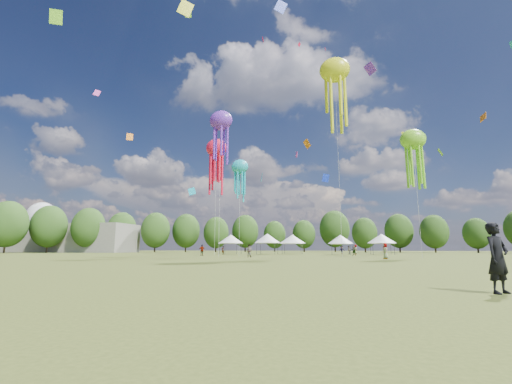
# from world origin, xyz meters

# --- Properties ---
(ground) EXTENTS (300.00, 300.00, 0.00)m
(ground) POSITION_xyz_m (0.00, 0.00, 0.00)
(ground) COLOR #384416
(ground) RESTS_ON ground
(observer_main) EXTENTS (0.83, 0.78, 1.91)m
(observer_main) POSITION_xyz_m (8.17, -2.43, 0.95)
(observer_main) COLOR black
(observer_main) RESTS_ON ground
(spectator_near) EXTENTS (0.99, 0.87, 1.71)m
(spectator_near) POSITION_xyz_m (-7.02, 31.35, 0.86)
(spectator_near) COLOR gray
(spectator_near) RESTS_ON ground
(spectators_far) EXTENTS (27.21, 30.59, 1.89)m
(spectators_far) POSITION_xyz_m (3.19, 48.20, 0.86)
(spectators_far) COLOR gray
(spectators_far) RESTS_ON ground
(festival_tents) EXTENTS (35.41, 10.00, 4.15)m
(festival_tents) POSITION_xyz_m (-3.11, 54.63, 3.03)
(festival_tents) COLOR #47474C
(festival_tents) RESTS_ON ground
(show_kites) EXTENTS (33.98, 12.15, 29.85)m
(show_kites) POSITION_xyz_m (-2.45, 36.21, 19.79)
(show_kites) COLOR purple
(show_kites) RESTS_ON ground
(small_kites) EXTENTS (77.41, 61.51, 41.82)m
(small_kites) POSITION_xyz_m (0.54, 42.07, 29.58)
(small_kites) COLOR purple
(small_kites) RESTS_ON ground
(treeline) EXTENTS (201.57, 95.24, 13.43)m
(treeline) POSITION_xyz_m (-3.87, 62.51, 6.54)
(treeline) COLOR #38281C
(treeline) RESTS_ON ground
(hangar) EXTENTS (40.00, 12.00, 8.00)m
(hangar) POSITION_xyz_m (-72.00, 72.00, 4.00)
(hangar) COLOR gray
(hangar) RESTS_ON ground
(radome) EXTENTS (9.00, 9.00, 16.00)m
(radome) POSITION_xyz_m (-88.00, 78.00, 9.99)
(radome) COLOR white
(radome) RESTS_ON ground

